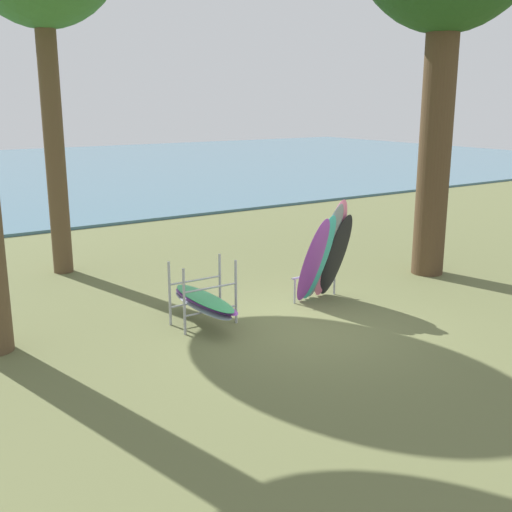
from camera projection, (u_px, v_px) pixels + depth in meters
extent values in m
plane|color=#60663D|center=(314.00, 327.00, 11.86)|extent=(80.00, 80.00, 0.00)
cylinder|color=#4C3823|center=(436.00, 134.00, 14.76)|extent=(0.76, 0.76, 6.80)
cylinder|color=brown|center=(53.00, 134.00, 14.87)|extent=(0.48, 0.48, 6.77)
ellipsoid|color=purple|center=(313.00, 261.00, 12.87)|extent=(0.57, 0.85, 1.92)
ellipsoid|color=#38B2AD|center=(319.00, 259.00, 12.97)|extent=(0.57, 0.87, 1.96)
ellipsoid|color=gray|center=(325.00, 252.00, 13.05)|extent=(0.60, 0.96, 2.18)
ellipsoid|color=pink|center=(330.00, 250.00, 13.15)|extent=(0.57, 0.88, 2.25)
ellipsoid|color=black|center=(336.00, 256.00, 13.30)|extent=(0.53, 0.82, 1.92)
cylinder|color=#9EA0A5|center=(295.00, 291.00, 13.18)|extent=(0.04, 0.04, 0.55)
cylinder|color=#9EA0A5|center=(334.00, 282.00, 13.80)|extent=(0.04, 0.04, 0.55)
cylinder|color=#9EA0A5|center=(315.00, 274.00, 13.42)|extent=(1.28, 0.07, 0.04)
cylinder|color=#9EA0A5|center=(184.00, 302.00, 11.34)|extent=(0.05, 0.05, 1.25)
cylinder|color=#9EA0A5|center=(236.00, 292.00, 11.93)|extent=(0.05, 0.05, 1.25)
cylinder|color=#9EA0A5|center=(170.00, 294.00, 11.82)|extent=(0.05, 0.05, 1.25)
cylinder|color=#9EA0A5|center=(220.00, 284.00, 12.41)|extent=(0.05, 0.05, 1.25)
cylinder|color=#9EA0A5|center=(211.00, 311.00, 11.70)|extent=(1.10, 0.04, 0.04)
cylinder|color=#9EA0A5|center=(211.00, 288.00, 11.59)|extent=(1.10, 0.04, 0.04)
cylinder|color=#9EA0A5|center=(196.00, 302.00, 12.18)|extent=(1.10, 0.04, 0.04)
cylinder|color=#9EA0A5|center=(195.00, 280.00, 12.07)|extent=(1.10, 0.04, 0.04)
ellipsoid|color=gray|center=(202.00, 304.00, 11.92)|extent=(0.55, 2.11, 0.06)
ellipsoid|color=purple|center=(205.00, 301.00, 11.94)|extent=(0.60, 2.12, 0.06)
ellipsoid|color=#339E56|center=(204.00, 298.00, 11.91)|extent=(0.52, 2.10, 0.06)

